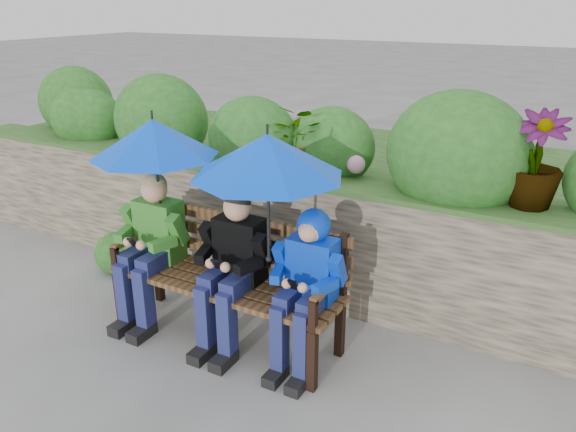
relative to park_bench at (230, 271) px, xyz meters
The scene contains 8 objects.
ground 0.65m from the park_bench, 10.65° to the left, with size 60.00×60.00×0.00m, color slate.
garden_backdrop 1.71m from the park_bench, 78.03° to the left, with size 8.00×2.85×1.79m.
park_bench is the anchor object (origin of this frame).
boy_left 0.66m from the park_bench, behind, with size 0.52×0.60×1.15m.
boy_middle 0.16m from the park_bench, 45.20° to the right, with size 0.51×0.59×1.14m.
boy_right 0.66m from the park_bench, ahead, with size 0.47×0.57×1.09m.
umbrella_left 1.08m from the park_bench, behind, with size 0.91×0.91×0.93m.
umbrella_right 0.99m from the park_bench, 11.87° to the right, with size 0.98×0.98×0.92m.
Camera 1 is at (1.70, -3.02, 2.33)m, focal length 35.00 mm.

